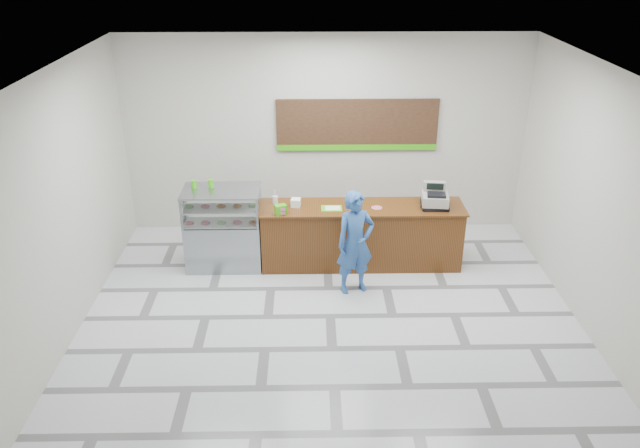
{
  "coord_description": "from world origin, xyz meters",
  "views": [
    {
      "loc": [
        -0.29,
        -7.48,
        5.03
      ],
      "look_at": [
        -0.13,
        0.9,
        1.04
      ],
      "focal_mm": 35.0,
      "sensor_mm": 36.0,
      "label": 1
    }
  ],
  "objects_px": {
    "serving_tray": "(332,209)",
    "customer": "(355,243)",
    "display_case": "(224,228)",
    "cash_register": "(435,198)",
    "sales_counter": "(361,235)"
  },
  "relations": [
    {
      "from": "display_case",
      "to": "customer",
      "type": "height_order",
      "value": "customer"
    },
    {
      "from": "sales_counter",
      "to": "customer",
      "type": "xyz_separation_m",
      "value": [
        -0.16,
        -0.82,
        0.29
      ]
    },
    {
      "from": "display_case",
      "to": "serving_tray",
      "type": "bearing_deg",
      "value": -3.04
    },
    {
      "from": "display_case",
      "to": "serving_tray",
      "type": "xyz_separation_m",
      "value": [
        1.73,
        -0.09,
        0.36
      ]
    },
    {
      "from": "sales_counter",
      "to": "cash_register",
      "type": "height_order",
      "value": "cash_register"
    },
    {
      "from": "serving_tray",
      "to": "customer",
      "type": "relative_size",
      "value": 0.2
    },
    {
      "from": "sales_counter",
      "to": "serving_tray",
      "type": "xyz_separation_m",
      "value": [
        -0.49,
        -0.09,
        0.52
      ]
    },
    {
      "from": "display_case",
      "to": "serving_tray",
      "type": "relative_size",
      "value": 4.1
    },
    {
      "from": "sales_counter",
      "to": "serving_tray",
      "type": "relative_size",
      "value": 10.04
    },
    {
      "from": "sales_counter",
      "to": "display_case",
      "type": "relative_size",
      "value": 2.45
    },
    {
      "from": "cash_register",
      "to": "customer",
      "type": "height_order",
      "value": "customer"
    },
    {
      "from": "cash_register",
      "to": "serving_tray",
      "type": "bearing_deg",
      "value": -170.74
    },
    {
      "from": "serving_tray",
      "to": "customer",
      "type": "xyz_separation_m",
      "value": [
        0.33,
        -0.73,
        -0.23
      ]
    },
    {
      "from": "cash_register",
      "to": "customer",
      "type": "relative_size",
      "value": 0.29
    },
    {
      "from": "display_case",
      "to": "cash_register",
      "type": "relative_size",
      "value": 2.84
    }
  ]
}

